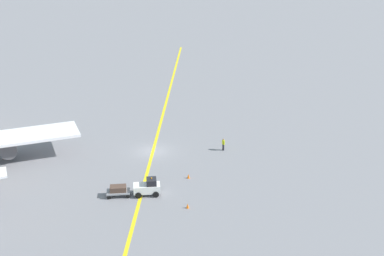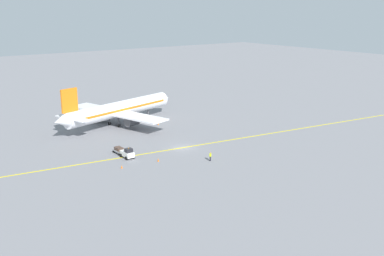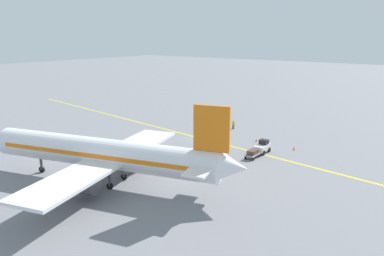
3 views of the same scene
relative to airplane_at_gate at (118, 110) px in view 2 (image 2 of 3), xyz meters
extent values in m
plane|color=slate|center=(23.49, 1.83, -3.71)|extent=(400.00, 400.00, 0.00)
cube|color=yellow|center=(23.49, 1.83, -3.71)|extent=(16.68, 118.94, 0.01)
cylinder|color=white|center=(-0.12, 0.42, 0.09)|extent=(11.58, 29.86, 3.60)
cone|color=white|center=(-4.50, 16.02, 0.09)|extent=(3.94, 3.24, 3.42)
cone|color=white|center=(4.35, -15.46, 0.39)|extent=(3.76, 3.72, 3.06)
cube|color=orange|center=(-0.12, 0.42, 0.24)|extent=(10.81, 26.98, 0.50)
cube|color=white|center=(0.15, -0.54, -0.63)|extent=(28.36, 12.58, 0.36)
cylinder|color=#4C4C51|center=(-4.66, -1.89, -1.88)|extent=(2.98, 3.68, 2.20)
cylinder|color=#4C4C51|center=(4.96, 0.81, -1.88)|extent=(2.98, 3.68, 2.20)
cube|color=orange|center=(3.67, -13.05, 4.39)|extent=(1.43, 3.95, 5.00)
cube|color=white|center=(3.53, -12.57, 0.49)|extent=(9.31, 4.75, 0.24)
cylinder|color=#4C4C51|center=(-2.72, 9.67, -2.31)|extent=(0.36, 0.36, 2.00)
cylinder|color=black|center=(-2.72, 9.67, -3.31)|extent=(0.49, 0.85, 0.80)
cylinder|color=#4C4C51|center=(-1.12, -1.93, -2.31)|extent=(0.36, 0.36, 2.00)
cylinder|color=black|center=(-1.12, -1.93, -3.31)|extent=(0.49, 0.85, 0.80)
cylinder|color=#4C4C51|center=(1.96, -1.07, -2.31)|extent=(0.36, 0.36, 2.00)
cylinder|color=black|center=(1.96, -1.07, -3.31)|extent=(0.49, 0.85, 0.80)
cube|color=white|center=(22.54, -9.93, -2.91)|extent=(3.03, 1.55, 0.90)
cube|color=black|center=(23.09, -9.92, -2.11)|extent=(1.12, 1.29, 0.70)
sphere|color=orange|center=(23.09, -9.92, -1.68)|extent=(0.16, 0.16, 0.16)
cylinder|color=black|center=(23.50, -9.17, -3.36)|extent=(0.70, 0.26, 0.70)
cylinder|color=black|center=(23.53, -10.67, -3.36)|extent=(0.70, 0.26, 0.70)
cylinder|color=black|center=(21.55, -9.20, -3.36)|extent=(0.70, 0.26, 0.70)
cylinder|color=black|center=(21.58, -10.70, -3.36)|extent=(0.70, 0.26, 0.70)
cube|color=gray|center=(19.34, -9.99, -3.17)|extent=(2.62, 1.45, 0.20)
cube|color=#4C382D|center=(19.34, -9.99, -2.77)|extent=(1.84, 1.15, 0.60)
cylinder|color=black|center=(20.37, -9.34, -3.49)|extent=(0.44, 0.15, 0.44)
cylinder|color=black|center=(20.39, -10.60, -3.49)|extent=(0.44, 0.15, 0.44)
cylinder|color=black|center=(18.29, -9.38, -3.49)|extent=(0.44, 0.15, 0.44)
cylinder|color=black|center=(18.31, -10.64, -3.49)|extent=(0.44, 0.15, 0.44)
cylinder|color=#23232D|center=(32.90, 1.45, -3.28)|extent=(0.16, 0.16, 0.85)
cylinder|color=#23232D|center=(32.97, 1.27, -3.28)|extent=(0.16, 0.16, 0.85)
cube|color=#CCD819|center=(32.93, 1.36, -2.56)|extent=(0.33, 0.41, 0.60)
cylinder|color=#CCD819|center=(32.85, 1.58, -2.56)|extent=(0.10, 0.10, 0.55)
cylinder|color=#CCD819|center=(33.02, 1.13, -2.56)|extent=(0.10, 0.10, 0.55)
sphere|color=#9E7051|center=(32.93, 1.36, -2.14)|extent=(0.22, 0.22, 0.22)
cone|color=orange|center=(26.87, -13.37, -3.43)|extent=(0.32, 0.32, 0.55)
cone|color=orange|center=(27.56, -6.38, -3.43)|extent=(0.32, 0.32, 0.55)
cone|color=orange|center=(5.56, 7.47, -3.43)|extent=(0.32, 0.32, 0.55)
camera|label=1|loc=(22.70, -63.50, 25.85)|focal=50.00mm
camera|label=2|loc=(92.91, -46.81, 23.17)|focal=42.00mm
camera|label=3|loc=(-28.32, -34.30, 14.05)|focal=35.00mm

